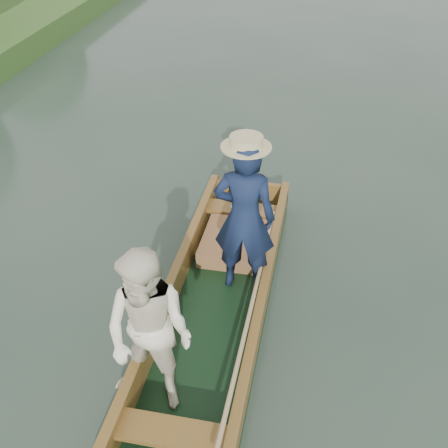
# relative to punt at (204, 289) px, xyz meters

# --- Properties ---
(ground) EXTENTS (120.00, 120.00, 0.00)m
(ground) POSITION_rel_punt_xyz_m (0.06, 0.16, -0.66)
(ground) COLOR #283D30
(ground) RESTS_ON ground
(punt) EXTENTS (1.34, 5.00, 1.98)m
(punt) POSITION_rel_punt_xyz_m (0.00, 0.00, 0.00)
(punt) COLOR black
(punt) RESTS_ON ground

